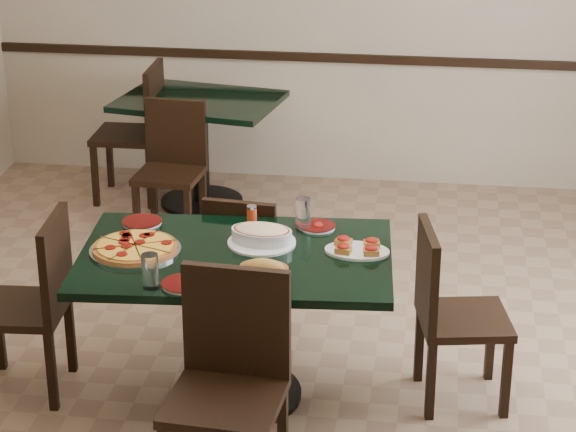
# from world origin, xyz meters

# --- Properties ---
(floor) EXTENTS (5.50, 5.50, 0.00)m
(floor) POSITION_xyz_m (0.00, 0.00, 0.00)
(floor) COLOR #7B6247
(floor) RESTS_ON ground
(room_shell) EXTENTS (5.50, 5.50, 5.50)m
(room_shell) POSITION_xyz_m (1.02, 1.73, 1.17)
(room_shell) COLOR silver
(room_shell) RESTS_ON floor
(main_table) EXTENTS (1.49, 1.02, 0.75)m
(main_table) POSITION_xyz_m (-0.21, -0.32, 0.57)
(main_table) COLOR black
(main_table) RESTS_ON floor
(back_table) EXTENTS (1.14, 0.91, 0.75)m
(back_table) POSITION_xyz_m (-0.91, 2.12, 0.52)
(back_table) COLOR black
(back_table) RESTS_ON floor
(chair_far) EXTENTS (0.42, 0.42, 0.81)m
(chair_far) POSITION_xyz_m (-0.28, 0.26, 0.45)
(chair_far) COLOR black
(chair_far) RESTS_ON floor
(chair_near) EXTENTS (0.48, 0.48, 0.96)m
(chair_near) POSITION_xyz_m (-0.11, -1.03, 0.54)
(chair_near) COLOR black
(chair_near) RESTS_ON floor
(chair_right) EXTENTS (0.48, 0.48, 0.88)m
(chair_right) POSITION_xyz_m (0.76, -0.21, 0.49)
(chair_right) COLOR black
(chair_right) RESTS_ON floor
(chair_left) EXTENTS (0.45, 0.45, 0.90)m
(chair_left) POSITION_xyz_m (-1.16, -0.39, 0.50)
(chair_left) COLOR black
(chair_left) RESTS_ON floor
(back_chair_near) EXTENTS (0.42, 0.42, 0.85)m
(back_chair_near) POSITION_xyz_m (-0.99, 1.65, 0.47)
(back_chair_near) COLOR black
(back_chair_near) RESTS_ON floor
(back_chair_left) EXTENTS (0.45, 0.45, 0.94)m
(back_chair_left) POSITION_xyz_m (-1.34, 2.17, 0.53)
(back_chair_left) COLOR black
(back_chair_left) RESTS_ON floor
(pepperoni_pizza) EXTENTS (0.42, 0.42, 0.04)m
(pepperoni_pizza) POSITION_xyz_m (-0.67, -0.36, 0.77)
(pepperoni_pizza) COLOR silver
(pepperoni_pizza) RESTS_ON main_table
(lasagna_casserole) EXTENTS (0.32, 0.32, 0.09)m
(lasagna_casserole) POSITION_xyz_m (-0.11, -0.20, 0.80)
(lasagna_casserole) COLOR silver
(lasagna_casserole) RESTS_ON main_table
(bread_basket) EXTENTS (0.23, 0.17, 0.09)m
(bread_basket) POSITION_xyz_m (-0.04, -0.57, 0.79)
(bread_basket) COLOR brown
(bread_basket) RESTS_ON main_table
(bruschetta_platter) EXTENTS (0.31, 0.22, 0.05)m
(bruschetta_platter) POSITION_xyz_m (0.33, -0.24, 0.77)
(bruschetta_platter) COLOR silver
(bruschetta_platter) RESTS_ON main_table
(side_plate_near) EXTENTS (0.20, 0.20, 0.02)m
(side_plate_near) POSITION_xyz_m (-0.37, -0.68, 0.76)
(side_plate_near) COLOR silver
(side_plate_near) RESTS_ON main_table
(side_plate_far_r) EXTENTS (0.17, 0.17, 0.03)m
(side_plate_far_r) POSITION_xyz_m (0.12, 0.03, 0.76)
(side_plate_far_r) COLOR silver
(side_plate_far_r) RESTS_ON main_table
(side_plate_far_l) EXTENTS (0.19, 0.19, 0.02)m
(side_plate_far_l) POSITION_xyz_m (-0.73, -0.04, 0.76)
(side_plate_far_l) COLOR silver
(side_plate_far_l) RESTS_ON main_table
(napkin_setting) EXTENTS (0.20, 0.20, 0.01)m
(napkin_setting) POSITION_xyz_m (-0.33, -0.68, 0.75)
(napkin_setting) COLOR silver
(napkin_setting) RESTS_ON main_table
(water_glass_a) EXTENTS (0.07, 0.07, 0.16)m
(water_glass_a) POSITION_xyz_m (0.06, 0.01, 0.83)
(water_glass_a) COLOR silver
(water_glass_a) RESTS_ON main_table
(water_glass_b) EXTENTS (0.07, 0.07, 0.15)m
(water_glass_b) POSITION_xyz_m (-0.51, -0.72, 0.83)
(water_glass_b) COLOR silver
(water_glass_b) RESTS_ON main_table
(pepper_shaker) EXTENTS (0.05, 0.05, 0.09)m
(pepper_shaker) POSITION_xyz_m (-0.20, 0.05, 0.79)
(pepper_shaker) COLOR red
(pepper_shaker) RESTS_ON main_table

